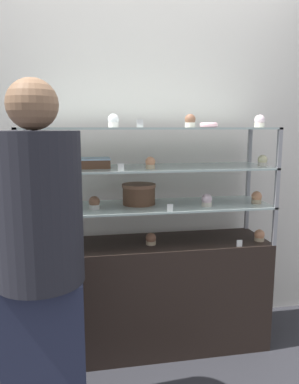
{
  "coord_description": "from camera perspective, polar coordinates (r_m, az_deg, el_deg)",
  "views": [
    {
      "loc": [
        -0.42,
        -2.29,
        1.46
      ],
      "look_at": [
        0.0,
        0.0,
        1.05
      ],
      "focal_mm": 35.0,
      "sensor_mm": 36.0,
      "label": 1
    }
  ],
  "objects": [
    {
      "name": "cupcake_5",
      "position": [
        2.36,
        8.72,
        -1.28
      ],
      "size": [
        0.07,
        0.07,
        0.08
      ],
      "color": "beige",
      "rests_on": "display_riser_lower"
    },
    {
      "name": "cupcake_11",
      "position": [
        2.25,
        -5.52,
        10.73
      ],
      "size": [
        0.06,
        0.06,
        0.08
      ],
      "color": "white",
      "rests_on": "display_riser_upper"
    },
    {
      "name": "customer_figure",
      "position": [
        1.76,
        -16.32,
        -9.43
      ],
      "size": [
        0.39,
        0.39,
        1.66
      ],
      "color": "#282D47",
      "rests_on": "ground_plane"
    },
    {
      "name": "cupcake_6",
      "position": [
        2.53,
        16.0,
        -0.83
      ],
      "size": [
        0.07,
        0.07,
        0.08
      ],
      "color": "#CCB28C",
      "rests_on": "display_riser_lower"
    },
    {
      "name": "donut_glazed",
      "position": [
        2.43,
        9.01,
        10.07
      ],
      "size": [
        0.12,
        0.12,
        0.03
      ],
      "color": "#EFB2BC",
      "rests_on": "display_riser_upper"
    },
    {
      "name": "display_riser_middle",
      "position": [
        2.34,
        -0.0,
        3.5
      ],
      "size": [
        1.54,
        0.43,
        0.24
      ],
      "color": "#99999E",
      "rests_on": "display_riser_lower"
    },
    {
      "name": "cupcake_13",
      "position": [
        2.5,
        16.42,
        10.29
      ],
      "size": [
        0.06,
        0.06,
        0.08
      ],
      "color": "beige",
      "rests_on": "display_riser_upper"
    },
    {
      "name": "display_riser_lower",
      "position": [
        2.38,
        -0.0,
        -2.35
      ],
      "size": [
        1.54,
        0.43,
        0.24
      ],
      "color": "#99999E",
      "rests_on": "display_base"
    },
    {
      "name": "ground_plane",
      "position": [
        2.74,
        -0.0,
        -22.25
      ],
      "size": [
        20.0,
        20.0,
        0.0
      ],
      "primitive_type": "plane",
      "color": "#2D2D33"
    },
    {
      "name": "cupcake_1",
      "position": [
        2.38,
        0.28,
        -7.19
      ],
      "size": [
        0.07,
        0.07,
        0.08
      ],
      "color": "#CCB28C",
      "rests_on": "display_base"
    },
    {
      "name": "cupcake_8",
      "position": [
        2.24,
        0.12,
        4.43
      ],
      "size": [
        0.06,
        0.06,
        0.07
      ],
      "color": "#CCB28C",
      "rests_on": "display_riser_middle"
    },
    {
      "name": "cupcake_0",
      "position": [
        2.36,
        -16.82,
        -7.83
      ],
      "size": [
        0.07,
        0.07,
        0.08
      ],
      "color": "#CCB28C",
      "rests_on": "display_base"
    },
    {
      "name": "layer_cake_centerpiece",
      "position": [
        2.39,
        -1.63,
        -0.32
      ],
      "size": [
        0.22,
        0.22,
        0.13
      ],
      "color": "brown",
      "rests_on": "display_riser_lower"
    },
    {
      "name": "sheet_cake_frosted",
      "position": [
        2.32,
        -8.62,
        4.42
      ],
      "size": [
        0.21,
        0.17,
        0.06
      ],
      "color": "brown",
      "rests_on": "display_riser_middle"
    },
    {
      "name": "cupcake_12",
      "position": [
        2.28,
        6.21,
        10.71
      ],
      "size": [
        0.06,
        0.06,
        0.08
      ],
      "color": "beige",
      "rests_on": "display_riser_upper"
    },
    {
      "name": "cupcake_4",
      "position": [
        2.28,
        -8.4,
        -1.66
      ],
      "size": [
        0.07,
        0.07,
        0.08
      ],
      "color": "white",
      "rests_on": "display_riser_lower"
    },
    {
      "name": "price_tag_2",
      "position": [
        2.12,
        -4.38,
        3.77
      ],
      "size": [
        0.04,
        0.0,
        0.04
      ],
      "color": "white",
      "rests_on": "display_riser_middle"
    },
    {
      "name": "price_tag_0",
      "position": [
        2.41,
        13.54,
        -7.62
      ],
      "size": [
        0.04,
        0.0,
        0.04
      ],
      "color": "white",
      "rests_on": "display_base"
    },
    {
      "name": "display_riser_upper",
      "position": [
        2.32,
        -0.0,
        9.49
      ],
      "size": [
        1.54,
        0.43,
        0.24
      ],
      "color": "#99999E",
      "rests_on": "display_riser_middle"
    },
    {
      "name": "cupcake_3",
      "position": [
        2.27,
        -17.59,
        -2.08
      ],
      "size": [
        0.07,
        0.07,
        0.08
      ],
      "color": "white",
      "rests_on": "display_riser_lower"
    },
    {
      "name": "price_tag_1",
      "position": [
        2.2,
        3.14,
        -2.41
      ],
      "size": [
        0.04,
        0.0,
        0.04
      ],
      "color": "white",
      "rests_on": "display_riser_lower"
    },
    {
      "name": "cupcake_2",
      "position": [
        2.56,
        16.41,
        -6.39
      ],
      "size": [
        0.07,
        0.07,
        0.08
      ],
      "color": "#CCB28C",
      "rests_on": "display_base"
    },
    {
      "name": "price_tag_3",
      "position": [
        2.12,
        -1.46,
        10.41
      ],
      "size": [
        0.04,
        0.0,
        0.04
      ],
      "color": "white",
      "rests_on": "display_riser_upper"
    },
    {
      "name": "cupcake_9",
      "position": [
        2.48,
        16.84,
        4.56
      ],
      "size": [
        0.06,
        0.06,
        0.07
      ],
      "color": "beige",
      "rests_on": "display_riser_middle"
    },
    {
      "name": "back_wall",
      "position": [
        2.68,
        -1.4,
        6.47
      ],
      "size": [
        8.0,
        0.05,
        2.6
      ],
      "color": "silver",
      "rests_on": "ground_plane"
    },
    {
      "name": "cupcake_7",
      "position": [
        2.28,
        -18.09,
        4.05
      ],
      "size": [
        0.06,
        0.06,
        0.07
      ],
      "color": "beige",
      "rests_on": "display_riser_middle"
    },
    {
      "name": "cupcake_10",
      "position": [
        2.25,
        -18.38,
        10.28
      ],
      "size": [
        0.06,
        0.06,
        0.08
      ],
      "color": "white",
      "rests_on": "display_riser_upper"
    },
    {
      "name": "display_base",
      "position": [
        2.57,
        -0.0,
        -15.39
      ],
      "size": [
        1.54,
        0.43,
        0.73
      ],
      "color": "black",
      "rests_on": "ground_plane"
    }
  ]
}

